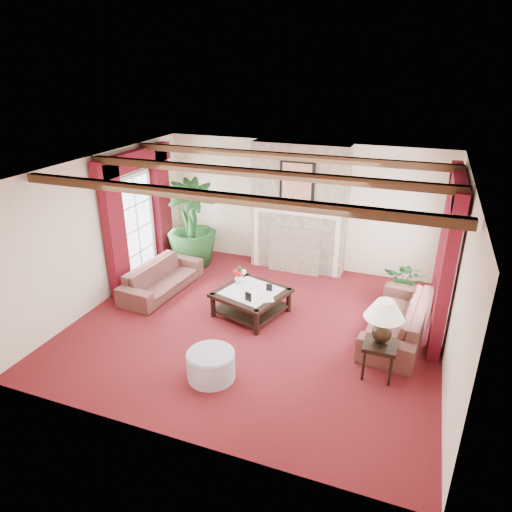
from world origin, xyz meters
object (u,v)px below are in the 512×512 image
at_px(potted_palm, 193,242).
at_px(side_table, 378,359).
at_px(sofa_right, 399,313).
at_px(coffee_table, 251,303).
at_px(sofa_left, 161,273).
at_px(ottoman, 211,365).

relative_size(potted_palm, side_table, 3.94).
bearing_deg(sofa_right, coffee_table, -79.20).
distance_m(sofa_left, sofa_right, 4.46).
distance_m(sofa_right, potted_palm, 4.71).
bearing_deg(coffee_table, ottoman, -70.04).
relative_size(sofa_left, ottoman, 2.82).
height_order(sofa_left, coffee_table, sofa_left).
relative_size(sofa_right, side_table, 4.09).
bearing_deg(sofa_right, sofa_left, -84.16).
height_order(coffee_table, ottoman, coffee_table).
relative_size(potted_palm, coffee_table, 1.93).
height_order(potted_palm, side_table, potted_palm).
bearing_deg(coffee_table, sofa_right, 21.32).
bearing_deg(ottoman, sofa_right, 40.95).
xyz_separation_m(coffee_table, ottoman, (0.11, -1.86, -0.02)).
relative_size(sofa_right, potted_palm, 1.04).
xyz_separation_m(sofa_right, side_table, (-0.17, -1.19, -0.15)).
xyz_separation_m(sofa_right, coffee_table, (-2.49, -0.20, -0.19)).
distance_m(sofa_right, coffee_table, 2.51).
height_order(potted_palm, coffee_table, potted_palm).
bearing_deg(sofa_right, ottoman, -42.93).
height_order(sofa_left, potted_palm, potted_palm).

